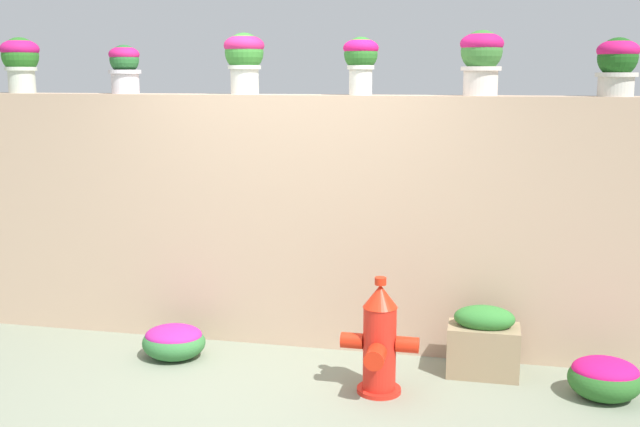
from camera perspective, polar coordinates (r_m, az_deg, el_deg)
The scene contains 12 objects.
ground_plane at distance 5.11m, azimuth -5.32°, elevation -14.14°, with size 24.00×24.00×0.00m, color gray.
stone_wall at distance 5.97m, azimuth -1.84°, elevation -0.55°, with size 5.36×0.31×1.97m, color tan.
potted_plant_0 at distance 6.83m, azimuth -21.68°, elevation 10.80°, with size 0.31×0.31×0.45m.
potted_plant_1 at distance 6.35m, azimuth -14.53°, elevation 10.75°, with size 0.26×0.26×0.39m.
potted_plant_2 at distance 6.01m, azimuth -5.74°, elevation 11.73°, with size 0.32×0.32×0.47m.
potted_plant_3 at distance 5.72m, azimuth 3.10°, elevation 11.65°, with size 0.26×0.26×0.43m.
potted_plant_4 at distance 5.70m, azimuth 12.09°, elevation 11.51°, with size 0.31×0.31×0.47m.
potted_plant_5 at distance 5.73m, azimuth 21.52°, elevation 10.57°, with size 0.29×0.29×0.41m.
fire_hydrant at distance 5.14m, azimuth 4.50°, elevation -9.65°, with size 0.53×0.43×0.80m.
flower_bush_left at distance 5.92m, azimuth -10.97°, elevation -9.38°, with size 0.48×0.44×0.26m.
flower_bush_right at distance 5.46m, azimuth 20.69°, elevation -11.45°, with size 0.48×0.43×0.29m.
planter_box at distance 5.58m, azimuth 12.23°, elevation -9.46°, with size 0.50×0.30×0.51m.
Camera 1 is at (1.44, -4.42, 2.12)m, focal length 42.41 mm.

